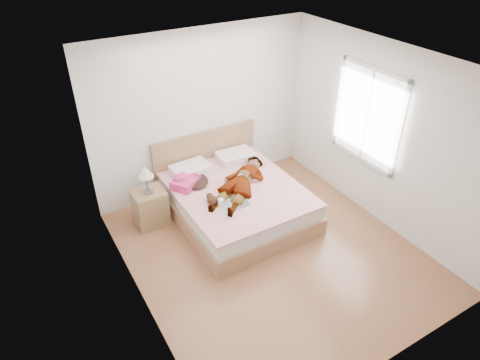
{
  "coord_description": "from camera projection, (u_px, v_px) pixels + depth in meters",
  "views": [
    {
      "loc": [
        -2.62,
        -3.57,
        4.01
      ],
      "look_at": [
        0.0,
        0.85,
        0.7
      ],
      "focal_mm": 32.0,
      "sensor_mm": 36.0,
      "label": 1
    }
  ],
  "objects": [
    {
      "name": "phone",
      "position": [
        198.0,
        173.0,
        6.31
      ],
      "size": [
        0.09,
        0.09,
        0.05
      ],
      "primitive_type": "cube",
      "rotation": [
        0.44,
        0.0,
        0.67
      ],
      "color": "silver",
      "rests_on": "bed"
    },
    {
      "name": "bed",
      "position": [
        234.0,
        198.0,
        6.47
      ],
      "size": [
        1.8,
        2.08,
        1.0
      ],
      "color": "olive",
      "rests_on": "ground"
    },
    {
      "name": "ground",
      "position": [
        271.0,
        252.0,
        5.87
      ],
      "size": [
        4.0,
        4.0,
        0.0
      ],
      "primitive_type": "plane",
      "color": "#552E1A",
      "rests_on": "ground"
    },
    {
      "name": "towel",
      "position": [
        184.0,
        181.0,
        6.28
      ],
      "size": [
        0.5,
        0.48,
        0.21
      ],
      "color": "#CF385F",
      "rests_on": "bed"
    },
    {
      "name": "hair",
      "position": [
        193.0,
        180.0,
        6.38
      ],
      "size": [
        0.5,
        0.58,
        0.08
      ],
      "primitive_type": "ellipsoid",
      "rotation": [
        0.0,
        0.0,
        0.14
      ],
      "color": "black",
      "rests_on": "bed"
    },
    {
      "name": "magazine",
      "position": [
        234.0,
        204.0,
        5.94
      ],
      "size": [
        0.44,
        0.29,
        0.03
      ],
      "color": "silver",
      "rests_on": "bed"
    },
    {
      "name": "plush_toy",
      "position": [
        212.0,
        199.0,
        5.93
      ],
      "size": [
        0.16,
        0.23,
        0.12
      ],
      "color": "black",
      "rests_on": "bed"
    },
    {
      "name": "coffee_mug",
      "position": [
        221.0,
        202.0,
        5.91
      ],
      "size": [
        0.12,
        0.1,
        0.09
      ],
      "color": "white",
      "rests_on": "bed"
    },
    {
      "name": "room_shell",
      "position": [
        368.0,
        116.0,
        6.04
      ],
      "size": [
        4.0,
        4.0,
        4.0
      ],
      "color": "white",
      "rests_on": "ground"
    },
    {
      "name": "nightstand",
      "position": [
        150.0,
        205.0,
        6.24
      ],
      "size": [
        0.46,
        0.41,
        0.97
      ],
      "color": "brown",
      "rests_on": "ground"
    },
    {
      "name": "woman",
      "position": [
        241.0,
        180.0,
        6.27
      ],
      "size": [
        1.55,
        1.4,
        0.21
      ],
      "primitive_type": "imported",
      "rotation": [
        0.0,
        0.0,
        -0.9
      ],
      "color": "white",
      "rests_on": "bed"
    }
  ]
}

